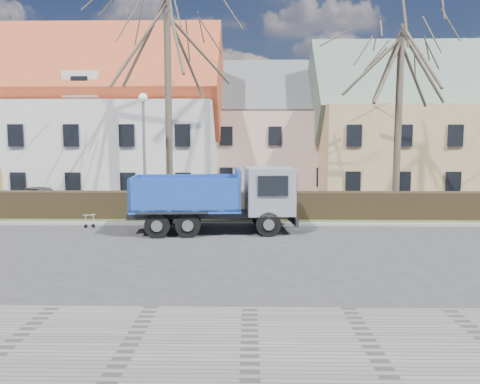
{
  "coord_description": "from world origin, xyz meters",
  "views": [
    {
      "loc": [
        2.19,
        -16.23,
        3.84
      ],
      "look_at": [
        1.83,
        3.83,
        1.6
      ],
      "focal_mm": 35.0,
      "sensor_mm": 36.0,
      "label": 1
    }
  ],
  "objects_px": {
    "streetlight": "(144,155)",
    "cart_frame": "(84,221)",
    "parked_car_a": "(42,196)",
    "dump_truck": "(208,199)"
  },
  "relations": [
    {
      "from": "streetlight",
      "to": "cart_frame",
      "type": "xyz_separation_m",
      "value": [
        -1.98,
        -3.22,
        -2.77
      ]
    },
    {
      "from": "dump_truck",
      "to": "cart_frame",
      "type": "distance_m",
      "value": 5.64
    },
    {
      "from": "parked_car_a",
      "to": "dump_truck",
      "type": "bearing_deg",
      "value": -104.85
    },
    {
      "from": "cart_frame",
      "to": "streetlight",
      "type": "bearing_deg",
      "value": 58.46
    },
    {
      "from": "streetlight",
      "to": "cart_frame",
      "type": "height_order",
      "value": "streetlight"
    },
    {
      "from": "cart_frame",
      "to": "parked_car_a",
      "type": "height_order",
      "value": "parked_car_a"
    },
    {
      "from": "streetlight",
      "to": "cart_frame",
      "type": "relative_size",
      "value": 8.51
    },
    {
      "from": "streetlight",
      "to": "parked_car_a",
      "type": "bearing_deg",
      "value": 152.35
    },
    {
      "from": "streetlight",
      "to": "dump_truck",
      "type": "bearing_deg",
      "value": -48.62
    },
    {
      "from": "dump_truck",
      "to": "parked_car_a",
      "type": "relative_size",
      "value": 2.0
    }
  ]
}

